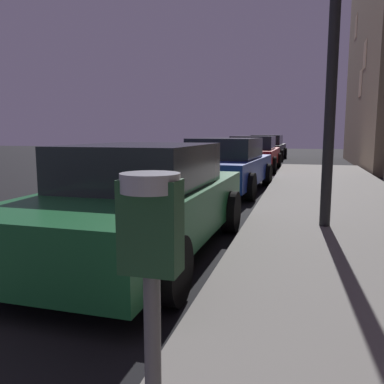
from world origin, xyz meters
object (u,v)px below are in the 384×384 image
object	(u,v)px
car_green	(142,200)
car_red	(253,153)
car_blue	(226,165)
car_black	(267,148)
parking_meter	(151,271)

from	to	relation	value
car_green	car_red	distance (m)	12.36
car_blue	car_black	size ratio (longest dim) A/B	1.06
parking_meter	car_blue	size ratio (longest dim) A/B	0.28
car_green	car_blue	distance (m)	5.92
car_red	car_black	xyz separation A→B (m)	(-0.00, 6.73, 0.00)
car_green	car_black	size ratio (longest dim) A/B	1.05
parking_meter	car_black	size ratio (longest dim) A/B	0.30
parking_meter	car_green	size ratio (longest dim) A/B	0.28
car_blue	car_black	xyz separation A→B (m)	(-0.00, 13.16, -0.00)
car_red	car_blue	bearing A→B (deg)	-89.99
car_green	car_red	xyz separation A→B (m)	(-0.00, 12.36, 0.00)
car_green	car_black	distance (m)	19.08
car_black	car_red	bearing A→B (deg)	-90.00
car_red	parking_meter	bearing A→B (deg)	-84.48
parking_meter	car_green	xyz separation A→B (m)	(-1.55, 3.65, -0.44)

